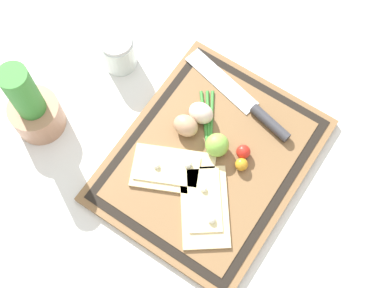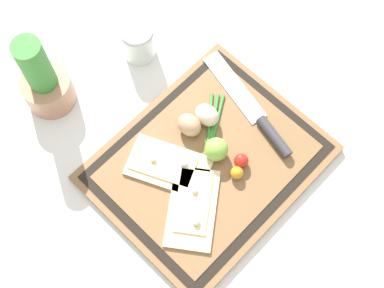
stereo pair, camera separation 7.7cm
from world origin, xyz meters
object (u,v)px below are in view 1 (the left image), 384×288
at_px(egg_brown, 186,126).
at_px(cherry_tomato_yellow, 241,164).
at_px(pizza_slice_far, 172,169).
at_px(pizza_slice_near, 205,205).
at_px(cherry_tomato_red, 243,152).
at_px(knife, 254,109).
at_px(herb_pot, 33,108).
at_px(egg_pink, 201,113).
at_px(lime, 218,146).
at_px(sauce_jar, 119,53).

height_order(egg_brown, cherry_tomato_yellow, egg_brown).
xyz_separation_m(pizza_slice_far, cherry_tomato_yellow, (0.09, -0.11, 0.01)).
relative_size(pizza_slice_near, cherry_tomato_red, 6.41).
height_order(knife, herb_pot, herb_pot).
bearing_deg(cherry_tomato_yellow, egg_pink, 69.79).
xyz_separation_m(pizza_slice_far, knife, (0.21, -0.07, 0.00)).
height_order(egg_brown, egg_pink, same).
xyz_separation_m(lime, sauce_jar, (0.07, 0.30, -0.01)).
bearing_deg(sauce_jar, cherry_tomato_red, -97.34).
distance_m(pizza_slice_near, pizza_slice_far, 0.10).
height_order(lime, cherry_tomato_red, lime).
distance_m(knife, cherry_tomato_red, 0.10).
relative_size(pizza_slice_near, lime, 3.87).
bearing_deg(herb_pot, cherry_tomato_yellow, -70.72).
relative_size(pizza_slice_near, pizza_slice_far, 1.00).
distance_m(pizza_slice_near, egg_pink, 0.20).
bearing_deg(herb_pot, sauce_jar, -14.07).
bearing_deg(cherry_tomato_red, egg_pink, 79.19).
distance_m(egg_pink, cherry_tomato_yellow, 0.14).
bearing_deg(pizza_slice_near, sauce_jar, 62.21).
xyz_separation_m(pizza_slice_near, sauce_jar, (0.18, 0.35, 0.01)).
distance_m(herb_pot, sauce_jar, 0.23).
distance_m(egg_brown, herb_pot, 0.32).
relative_size(cherry_tomato_red, herb_pot, 0.14).
relative_size(egg_brown, cherry_tomato_yellow, 2.02).
bearing_deg(egg_brown, cherry_tomato_yellow, -92.47).
distance_m(knife, egg_brown, 0.15).
relative_size(egg_brown, egg_pink, 1.00).
xyz_separation_m(egg_pink, cherry_tomato_yellow, (-0.05, -0.13, -0.01)).
xyz_separation_m(egg_brown, lime, (-0.00, -0.08, 0.00)).
bearing_deg(pizza_slice_near, cherry_tomato_red, -2.24).
bearing_deg(knife, pizza_slice_near, -173.34).
distance_m(knife, egg_pink, 0.12).
distance_m(lime, cherry_tomato_yellow, 0.06).
height_order(egg_brown, lime, lime).
bearing_deg(egg_brown, pizza_slice_near, -133.51).
distance_m(pizza_slice_near, sauce_jar, 0.39).
bearing_deg(knife, cherry_tomato_yellow, -160.43).
xyz_separation_m(pizza_slice_near, knife, (0.24, 0.03, 0.00)).
height_order(lime, sauce_jar, sauce_jar).
bearing_deg(herb_pot, knife, -54.04).
xyz_separation_m(lime, cherry_tomato_yellow, (-0.00, -0.06, -0.01)).
relative_size(knife, egg_pink, 5.35).
bearing_deg(lime, pizza_slice_far, 148.75).
height_order(pizza_slice_far, cherry_tomato_red, cherry_tomato_red).
xyz_separation_m(cherry_tomato_red, sauce_jar, (0.05, 0.35, 0.00)).
height_order(pizza_slice_far, egg_pink, egg_pink).
height_order(egg_pink, sauce_jar, sauce_jar).
xyz_separation_m(knife, egg_brown, (-0.12, 0.10, 0.01)).
bearing_deg(cherry_tomato_yellow, sauce_jar, 79.00).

